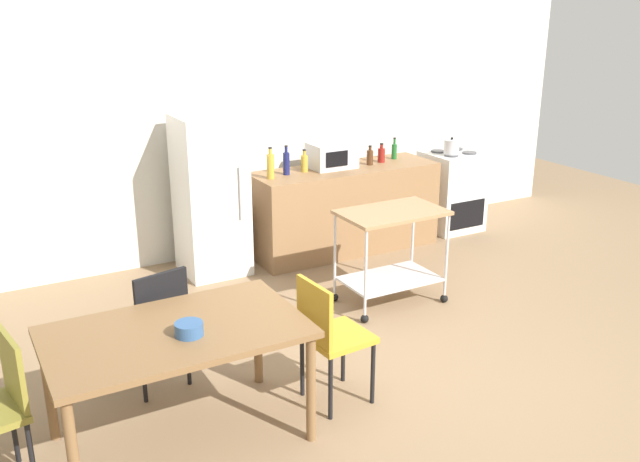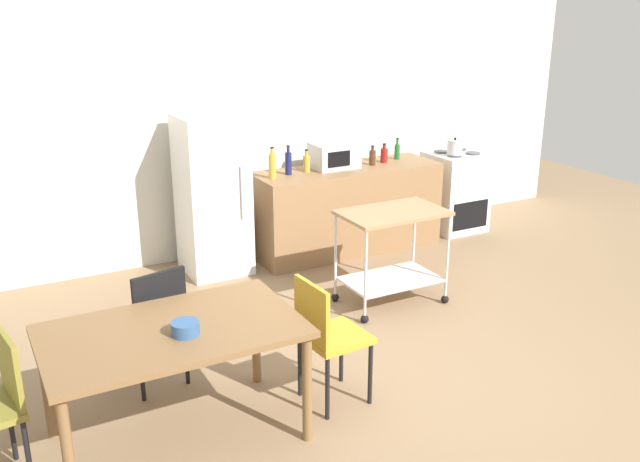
{
  "view_description": "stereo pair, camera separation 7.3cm",
  "coord_description": "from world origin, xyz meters",
  "px_view_note": "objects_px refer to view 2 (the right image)",
  "views": [
    {
      "loc": [
        -2.76,
        -3.43,
        2.6
      ],
      "look_at": [
        -0.18,
        1.2,
        0.8
      ],
      "focal_mm": 39.05,
      "sensor_mm": 36.0,
      "label": 1
    },
    {
      "loc": [
        -2.69,
        -3.47,
        2.6
      ],
      "look_at": [
        -0.18,
        1.2,
        0.8
      ],
      "focal_mm": 39.05,
      "sensor_mm": 36.0,
      "label": 2
    }
  ],
  "objects_px": {
    "stove_oven": "(455,191)",
    "bottle_wine": "(384,155)",
    "chair_black": "(154,318)",
    "kitchen_cart": "(392,242)",
    "microwave": "(334,155)",
    "refrigerator": "(213,195)",
    "bottle_hot_sauce": "(397,151)",
    "bottle_soy_sauce": "(288,163)",
    "kettle": "(455,147)",
    "chair_mustard": "(327,333)",
    "bottle_soda": "(272,166)",
    "fruit_bowl": "(185,328)",
    "bottle_sesame_oil": "(372,157)",
    "dining_table": "(173,341)",
    "bottle_sparkling_water": "(307,163)"
  },
  "relations": [
    {
      "from": "chair_black",
      "to": "kettle",
      "type": "relative_size",
      "value": 3.71
    },
    {
      "from": "chair_mustard",
      "to": "bottle_soy_sauce",
      "type": "distance_m",
      "value": 2.76
    },
    {
      "from": "kitchen_cart",
      "to": "stove_oven",
      "type": "bearing_deg",
      "value": 37.45
    },
    {
      "from": "microwave",
      "to": "fruit_bowl",
      "type": "height_order",
      "value": "microwave"
    },
    {
      "from": "chair_black",
      "to": "kettle",
      "type": "distance_m",
      "value": 4.27
    },
    {
      "from": "stove_oven",
      "to": "bottle_wine",
      "type": "distance_m",
      "value": 1.12
    },
    {
      "from": "refrigerator",
      "to": "microwave",
      "type": "relative_size",
      "value": 3.37
    },
    {
      "from": "refrigerator",
      "to": "microwave",
      "type": "distance_m",
      "value": 1.35
    },
    {
      "from": "chair_black",
      "to": "bottle_sesame_oil",
      "type": "distance_m",
      "value": 3.38
    },
    {
      "from": "microwave",
      "to": "bottle_hot_sauce",
      "type": "xyz_separation_m",
      "value": [
        0.8,
        0.02,
        -0.04
      ]
    },
    {
      "from": "refrigerator",
      "to": "kitchen_cart",
      "type": "bearing_deg",
      "value": -53.01
    },
    {
      "from": "chair_black",
      "to": "kitchen_cart",
      "type": "height_order",
      "value": "chair_black"
    },
    {
      "from": "bottle_soy_sauce",
      "to": "fruit_bowl",
      "type": "bearing_deg",
      "value": -126.55
    },
    {
      "from": "refrigerator",
      "to": "microwave",
      "type": "bearing_deg",
      "value": -1.05
    },
    {
      "from": "chair_mustard",
      "to": "bottle_sparkling_water",
      "type": "distance_m",
      "value": 2.85
    },
    {
      "from": "bottle_soda",
      "to": "microwave",
      "type": "xyz_separation_m",
      "value": [
        0.75,
        0.11,
        0.0
      ]
    },
    {
      "from": "chair_black",
      "to": "refrigerator",
      "type": "bearing_deg",
      "value": -133.15
    },
    {
      "from": "kitchen_cart",
      "to": "bottle_hot_sauce",
      "type": "height_order",
      "value": "bottle_hot_sauce"
    },
    {
      "from": "dining_table",
      "to": "bottle_soy_sauce",
      "type": "relative_size",
      "value": 5.08
    },
    {
      "from": "dining_table",
      "to": "bottle_wine",
      "type": "distance_m",
      "value": 3.96
    },
    {
      "from": "chair_black",
      "to": "bottle_wine",
      "type": "bearing_deg",
      "value": -161.69
    },
    {
      "from": "chair_mustard",
      "to": "microwave",
      "type": "distance_m",
      "value": 3.03
    },
    {
      "from": "bottle_sesame_oil",
      "to": "microwave",
      "type": "bearing_deg",
      "value": 168.21
    },
    {
      "from": "chair_mustard",
      "to": "bottle_wine",
      "type": "distance_m",
      "value": 3.32
    },
    {
      "from": "dining_table",
      "to": "refrigerator",
      "type": "relative_size",
      "value": 0.97
    },
    {
      "from": "bottle_soda",
      "to": "fruit_bowl",
      "type": "distance_m",
      "value": 3.03
    },
    {
      "from": "refrigerator",
      "to": "microwave",
      "type": "xyz_separation_m",
      "value": [
        1.33,
        -0.02,
        0.25
      ]
    },
    {
      "from": "bottle_sesame_oil",
      "to": "fruit_bowl",
      "type": "height_order",
      "value": "bottle_sesame_oil"
    },
    {
      "from": "bottle_soy_sauce",
      "to": "bottle_hot_sauce",
      "type": "height_order",
      "value": "bottle_soy_sauce"
    },
    {
      "from": "bottle_sesame_oil",
      "to": "kettle",
      "type": "bearing_deg",
      "value": -3.8
    },
    {
      "from": "bottle_wine",
      "to": "bottle_hot_sauce",
      "type": "relative_size",
      "value": 0.87
    },
    {
      "from": "chair_black",
      "to": "refrigerator",
      "type": "xyz_separation_m",
      "value": [
        1.11,
        1.86,
        0.26
      ]
    },
    {
      "from": "chair_mustard",
      "to": "fruit_bowl",
      "type": "xyz_separation_m",
      "value": [
        -0.95,
        -0.03,
        0.27
      ]
    },
    {
      "from": "kitchen_cart",
      "to": "bottle_hot_sauce",
      "type": "distance_m",
      "value": 1.83
    },
    {
      "from": "chair_mustard",
      "to": "bottle_sesame_oil",
      "type": "distance_m",
      "value": 3.18
    },
    {
      "from": "kitchen_cart",
      "to": "kettle",
      "type": "distance_m",
      "value": 2.16
    },
    {
      "from": "kitchen_cart",
      "to": "microwave",
      "type": "distance_m",
      "value": 1.52
    },
    {
      "from": "bottle_hot_sauce",
      "to": "fruit_bowl",
      "type": "relative_size",
      "value": 1.43
    },
    {
      "from": "bottle_soy_sauce",
      "to": "chair_mustard",
      "type": "bearing_deg",
      "value": -110.71
    },
    {
      "from": "bottle_soda",
      "to": "bottle_wine",
      "type": "distance_m",
      "value": 1.34
    },
    {
      "from": "dining_table",
      "to": "microwave",
      "type": "relative_size",
      "value": 3.26
    },
    {
      "from": "stove_oven",
      "to": "bottle_wine",
      "type": "bearing_deg",
      "value": 179.18
    },
    {
      "from": "chair_mustard",
      "to": "kettle",
      "type": "bearing_deg",
      "value": -55.08
    },
    {
      "from": "bottle_soda",
      "to": "bottle_hot_sauce",
      "type": "height_order",
      "value": "bottle_soda"
    },
    {
      "from": "bottle_soy_sauce",
      "to": "fruit_bowl",
      "type": "relative_size",
      "value": 1.79
    },
    {
      "from": "stove_oven",
      "to": "bottle_hot_sauce",
      "type": "xyz_separation_m",
      "value": [
        -0.77,
        0.08,
        0.54
      ]
    },
    {
      "from": "dining_table",
      "to": "refrigerator",
      "type": "distance_m",
      "value": 2.78
    },
    {
      "from": "bottle_sparkling_water",
      "to": "bottle_wine",
      "type": "bearing_deg",
      "value": -1.55
    },
    {
      "from": "chair_black",
      "to": "bottle_sparkling_water",
      "type": "distance_m",
      "value": 2.83
    },
    {
      "from": "fruit_bowl",
      "to": "kettle",
      "type": "xyz_separation_m",
      "value": [
        3.9,
        2.45,
        0.21
      ]
    }
  ]
}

